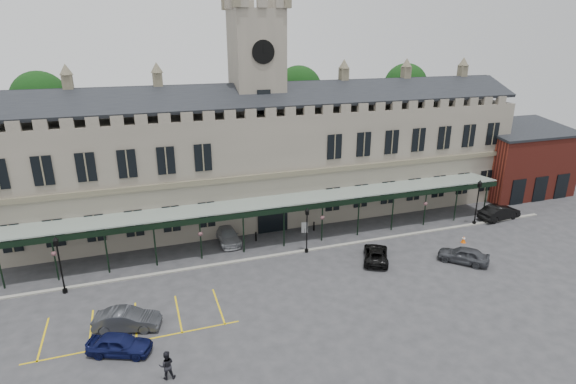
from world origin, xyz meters
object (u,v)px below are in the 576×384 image
object	(u,v)px
station_building	(259,160)
clock_tower	(257,100)
car_taxi	(227,235)
car_right_b	(499,212)
sign_board	(305,228)
car_left_b	(127,320)
car_right_a	(463,255)
person_b	(167,365)
lamp_post_right	(478,198)
car_van	(376,254)
car_left_a	(119,344)
lamp_post_left	(59,260)
lamp_post_mid	(307,226)
traffic_cone	(464,239)

from	to	relation	value
station_building	clock_tower	size ratio (longest dim) A/B	2.42
car_taxi	car_right_b	distance (m)	30.28
sign_board	car_left_b	xyz separation A→B (m)	(-17.58, -11.24, 0.17)
clock_tower	car_right_a	xyz separation A→B (m)	(14.27, -17.25, -12.36)
station_building	person_b	bearing A→B (deg)	-117.63
car_left_b	car_taxi	bearing A→B (deg)	-23.43
clock_tower	lamp_post_right	distance (m)	25.82
person_b	car_right_a	bearing A→B (deg)	-163.47
lamp_post_right	car_van	size ratio (longest dim) A/B	1.11
station_building	car_taxi	world-z (taller)	station_building
car_taxi	car_right_a	xyz separation A→B (m)	(19.27, -11.26, 0.04)
car_left_a	car_left_b	xyz separation A→B (m)	(0.48, 2.59, 0.05)
lamp_post_left	car_right_a	world-z (taller)	lamp_post_left
car_taxi	car_van	size ratio (longest dim) A/B	1.06
lamp_post_mid	car_van	distance (m)	6.79
clock_tower	person_b	world-z (taller)	clock_tower
lamp_post_right	lamp_post_mid	bearing A→B (deg)	-179.23
lamp_post_right	car_taxi	bearing A→B (deg)	170.39
clock_tower	car_right_b	distance (m)	29.63
sign_board	person_b	bearing A→B (deg)	-115.05
car_van	lamp_post_right	bearing A→B (deg)	-136.43
lamp_post_left	car_taxi	bearing A→B (deg)	19.76
lamp_post_left	person_b	distance (m)	14.41
station_building	lamp_post_right	world-z (taller)	station_building
clock_tower	person_b	distance (m)	29.25
lamp_post_mid	car_right_a	world-z (taller)	lamp_post_mid
clock_tower	car_left_b	bearing A→B (deg)	-129.35
car_taxi	car_right_b	world-z (taller)	car_right_b
car_right_a	car_right_b	size ratio (longest dim) A/B	0.88
car_left_b	car_right_b	distance (m)	40.25
traffic_cone	car_taxi	bearing A→B (deg)	160.43
car_right_b	lamp_post_right	bearing A→B (deg)	89.22
sign_board	car_right_a	world-z (taller)	car_right_a
lamp_post_left	sign_board	size ratio (longest dim) A/B	4.19
car_left_b	person_b	world-z (taller)	person_b
lamp_post_mid	car_van	xyz separation A→B (m)	(5.38, -3.60, -2.05)
person_b	traffic_cone	bearing A→B (deg)	-158.59
sign_board	car_taxi	bearing A→B (deg)	-166.55
sign_board	car_van	xyz separation A→B (m)	(3.95, -7.85, 0.06)
sign_board	car_taxi	size ratio (longest dim) A/B	0.24
car_left_b	car_right_a	distance (m)	28.80
car_right_a	clock_tower	bearing A→B (deg)	-94.21
lamp_post_left	car_left_b	distance (m)	8.41
lamp_post_left	lamp_post_mid	bearing A→B (deg)	1.09
car_right_a	car_right_b	bearing A→B (deg)	169.92
lamp_post_right	car_taxi	size ratio (longest dim) A/B	1.05
lamp_post_mid	sign_board	bearing A→B (deg)	71.36
lamp_post_left	car_taxi	distance (m)	15.31
lamp_post_left	car_right_b	size ratio (longest dim) A/B	0.99
clock_tower	traffic_cone	xyz separation A→B (m)	(17.13, -13.86, -12.76)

